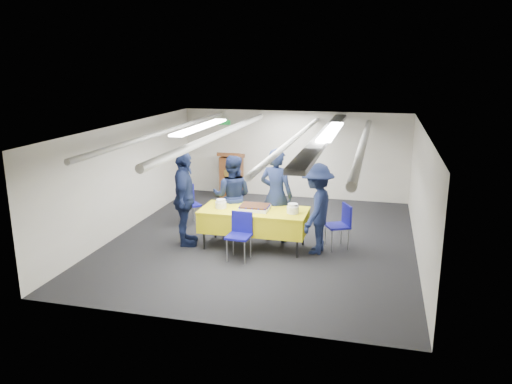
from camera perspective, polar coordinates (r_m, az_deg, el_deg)
ground at (r=10.28m, az=0.85°, el=-5.43°), size 7.00×7.00×0.00m
room_shell at (r=10.18m, az=1.93°, el=4.92°), size 6.00×7.00×2.30m
serving_table at (r=9.69m, az=-0.23°, el=-3.21°), size 2.07×0.94×0.77m
sheet_cake at (r=9.59m, az=-0.14°, el=-1.78°), size 0.57×0.44×0.10m
plate_stack_left at (r=9.73m, az=-4.04°, el=-1.37°), size 0.22×0.22×0.17m
plate_stack_right at (r=9.40m, az=4.24°, el=-1.92°), size 0.23×0.23×0.18m
podium at (r=13.34m, az=-2.82°, el=1.99°), size 0.62×0.53×1.25m
chair_near at (r=9.17m, az=-1.81°, el=-4.44°), size 0.45×0.45×0.87m
chair_right at (r=9.82m, az=9.73°, el=-3.35°), size 0.57×0.57×0.87m
chair_left at (r=11.25m, az=-7.80°, el=-0.96°), size 0.59×0.59×0.87m
sailor_a at (r=9.98m, az=2.32°, el=-0.35°), size 0.78×0.60×1.90m
sailor_b at (r=10.28m, az=-2.74°, el=-0.47°), size 0.88×0.71×1.70m
sailor_c at (r=9.83m, az=-8.17°, el=-0.79°), size 0.75×1.19×1.88m
sailor_d at (r=9.42m, az=6.92°, el=-1.91°), size 0.78×1.19×1.72m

